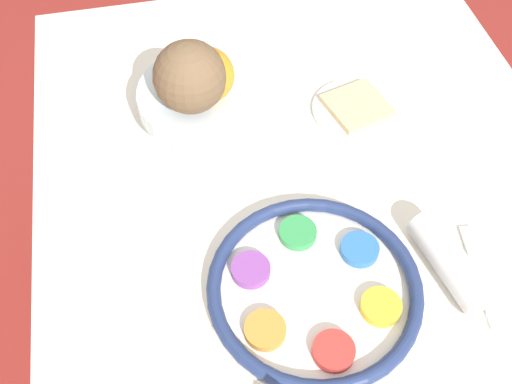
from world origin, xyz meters
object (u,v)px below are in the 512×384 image
Objects in this scene: bread_plate at (357,109)px; napkin_roll at (450,261)px; seder_plate at (314,289)px; orange_fruit at (206,75)px; fruit_stand at (205,101)px; coconut at (190,77)px.

napkin_roll reaches higher than bread_plate.
napkin_roll is (-0.00, -0.20, 0.01)m from seder_plate.
orange_fruit is at bearing 16.53° from seder_plate.
fruit_stand is (0.32, 0.10, 0.07)m from seder_plate.
orange_fruit is at bearing 94.14° from bread_plate.
seder_plate is 3.56× the size of orange_fruit.
fruit_stand is 0.07m from orange_fruit.
orange_fruit is (0.31, 0.09, 0.13)m from seder_plate.
seder_plate is 0.35m from orange_fruit.
napkin_roll is at bearing -137.26° from orange_fruit.
bread_plate is at bearing -83.74° from coconut.
seder_plate is 1.41× the size of fruit_stand.
coconut reaches higher than seder_plate.
coconut reaches higher than fruit_stand.
orange_fruit is 0.03m from coconut.
coconut reaches higher than bread_plate.
orange_fruit is at bearing -165.20° from fruit_stand.
seder_plate reaches higher than bread_plate.
orange_fruit is (-0.01, -0.00, 0.07)m from fruit_stand.
fruit_stand is at bearing 14.80° from orange_fruit.
napkin_roll is (-0.31, -0.29, -0.13)m from orange_fruit.
bread_plate is (0.00, -0.26, -0.08)m from fruit_stand.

